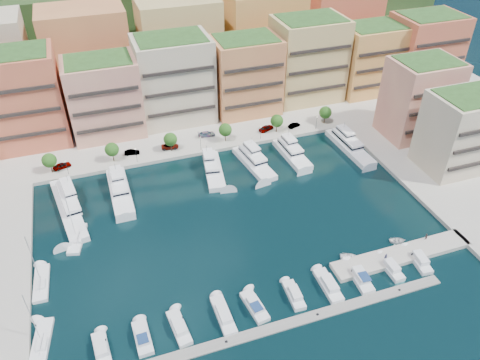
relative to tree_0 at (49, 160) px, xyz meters
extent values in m
plane|color=black|center=(40.00, -33.50, -4.74)|extent=(400.00, 400.00, 0.00)
cube|color=#9E998E|center=(40.00, 28.50, -4.74)|extent=(220.00, 64.00, 2.00)
cube|color=#9E998E|center=(102.00, -41.50, -4.74)|extent=(34.00, 76.00, 2.00)
cube|color=#1D3415|center=(40.00, 76.50, -4.74)|extent=(240.00, 40.00, 58.00)
cube|color=gray|center=(37.00, -63.50, -4.74)|extent=(72.00, 2.20, 0.35)
cube|color=#9E998E|center=(70.00, -55.50, -4.74)|extent=(32.00, 5.00, 2.00)
cube|color=#C25740|center=(-4.00, 18.50, 9.26)|extent=(20.00, 16.00, 26.00)
cube|color=black|center=(-4.00, 10.25, 9.26)|extent=(18.40, 0.50, 0.90)
cube|color=#274B1E|center=(-4.00, 18.50, 22.66)|extent=(17.60, 14.08, 0.80)
cube|color=#E5A57F|center=(17.00, 16.50, 7.26)|extent=(20.00, 15.00, 22.00)
cube|color=black|center=(17.00, 8.75, 7.26)|extent=(18.40, 0.50, 0.90)
cube|color=#274B1E|center=(17.00, 16.50, 18.66)|extent=(17.60, 13.20, 0.80)
cube|color=beige|center=(38.00, 18.50, 8.76)|extent=(22.00, 16.00, 25.00)
cube|color=black|center=(38.00, 10.25, 8.76)|extent=(20.24, 0.50, 0.90)
cube|color=#274B1E|center=(38.00, 18.50, 21.66)|extent=(19.36, 14.08, 0.80)
cube|color=#DA9151|center=(60.00, 16.50, 7.76)|extent=(20.00, 15.00, 23.00)
cube|color=black|center=(60.00, 8.75, 7.76)|extent=(18.40, 0.50, 0.90)
cube|color=#274B1E|center=(60.00, 16.50, 19.66)|extent=(17.60, 13.20, 0.80)
cube|color=tan|center=(82.00, 18.50, 9.26)|extent=(22.00, 16.00, 26.00)
cube|color=black|center=(82.00, 10.25, 9.26)|extent=(20.24, 0.50, 0.90)
cube|color=#274B1E|center=(82.00, 18.50, 22.66)|extent=(19.36, 14.08, 0.80)
cube|color=#E69854|center=(104.00, 16.50, 7.26)|extent=(20.00, 15.00, 22.00)
cube|color=black|center=(104.00, 8.75, 7.26)|extent=(18.40, 0.50, 0.90)
cube|color=#274B1E|center=(104.00, 16.50, 18.66)|extent=(17.60, 13.20, 0.80)
cube|color=#C25740|center=(124.00, 14.50, 8.26)|extent=(22.00, 16.00, 24.00)
cube|color=black|center=(124.00, 6.25, 8.26)|extent=(20.24, 0.50, 0.90)
cube|color=#274B1E|center=(124.00, 14.50, 20.66)|extent=(19.36, 14.08, 0.80)
cube|color=#E5A57F|center=(102.00, -13.50, 7.26)|extent=(18.00, 14.00, 22.00)
cube|color=black|center=(102.00, -20.75, 7.26)|extent=(16.56, 0.50, 0.90)
cube|color=#274B1E|center=(102.00, -13.50, 18.66)|extent=(15.84, 12.32, 0.80)
cube|color=beige|center=(102.00, -31.50, 6.26)|extent=(18.00, 14.00, 20.00)
cube|color=#274B1E|center=(102.00, -31.50, 16.66)|extent=(15.84, 12.32, 0.80)
cube|color=#DA9151|center=(15.00, 40.50, 11.26)|extent=(26.00, 18.00, 30.00)
cube|color=tan|center=(45.00, 40.50, 11.26)|extent=(26.00, 18.00, 30.00)
cube|color=#E69854|center=(75.00, 40.50, 11.26)|extent=(26.00, 18.00, 30.00)
cube|color=#C25740|center=(105.00, 40.50, 11.26)|extent=(26.00, 18.00, 30.00)
cylinder|color=#473323|center=(0.00, 0.00, -2.24)|extent=(0.24, 0.24, 3.00)
sphere|color=#134212|center=(0.00, 0.00, 0.01)|extent=(3.80, 3.80, 3.80)
cylinder|color=#473323|center=(16.00, 0.00, -2.24)|extent=(0.24, 0.24, 3.00)
sphere|color=#134212|center=(16.00, 0.00, 0.01)|extent=(3.80, 3.80, 3.80)
cylinder|color=#473323|center=(32.00, 0.00, -2.24)|extent=(0.24, 0.24, 3.00)
sphere|color=#134212|center=(32.00, 0.00, 0.01)|extent=(3.80, 3.80, 3.80)
cylinder|color=#473323|center=(48.00, 0.00, -2.24)|extent=(0.24, 0.24, 3.00)
sphere|color=#134212|center=(48.00, 0.00, 0.01)|extent=(3.80, 3.80, 3.80)
cylinder|color=#473323|center=(64.00, 0.00, -2.24)|extent=(0.24, 0.24, 3.00)
sphere|color=#134212|center=(64.00, 0.00, 0.01)|extent=(3.80, 3.80, 3.80)
cylinder|color=#473323|center=(80.00, 0.00, -2.24)|extent=(0.24, 0.24, 3.00)
sphere|color=#134212|center=(80.00, 0.00, 0.01)|extent=(3.80, 3.80, 3.80)
cylinder|color=black|center=(4.00, -2.30, -1.74)|extent=(0.10, 0.10, 4.00)
sphere|color=#FFF2CC|center=(4.00, -2.30, 0.31)|extent=(0.30, 0.30, 0.30)
cylinder|color=black|center=(22.00, -2.30, -1.74)|extent=(0.10, 0.10, 4.00)
sphere|color=#FFF2CC|center=(22.00, -2.30, 0.31)|extent=(0.30, 0.30, 0.30)
cylinder|color=black|center=(40.00, -2.30, -1.74)|extent=(0.10, 0.10, 4.00)
sphere|color=#FFF2CC|center=(40.00, -2.30, 0.31)|extent=(0.30, 0.30, 0.30)
cylinder|color=black|center=(58.00, -2.30, -1.74)|extent=(0.10, 0.10, 4.00)
sphere|color=#FFF2CC|center=(58.00, -2.30, 0.31)|extent=(0.30, 0.30, 0.30)
cylinder|color=black|center=(76.00, -2.30, -1.74)|extent=(0.10, 0.10, 4.00)
sphere|color=#FFF2CC|center=(76.00, -2.30, 0.31)|extent=(0.30, 0.30, 0.30)
cube|color=white|center=(3.26, -16.95, -4.39)|extent=(8.09, 25.27, 2.30)
cube|color=white|center=(3.26, -14.46, -2.34)|extent=(5.59, 14.08, 1.80)
cube|color=black|center=(3.26, -14.46, -2.34)|extent=(5.66, 14.14, 0.55)
cube|color=white|center=(3.26, -12.47, -0.74)|extent=(3.69, 7.78, 1.40)
cylinder|color=#B2B2B7|center=(3.26, -10.98, 0.86)|extent=(0.14, 0.14, 1.80)
cube|color=white|center=(15.79, -14.16, -4.39)|extent=(4.84, 19.35, 2.30)
cube|color=white|center=(15.79, -12.23, -2.34)|extent=(3.93, 10.65, 1.80)
cube|color=black|center=(15.79, -12.23, -2.34)|extent=(3.99, 10.71, 0.55)
cube|color=white|center=(15.79, -10.68, -0.74)|extent=(2.87, 5.81, 1.40)
cylinder|color=#B2B2B7|center=(15.79, -9.52, 0.86)|extent=(0.14, 0.14, 1.80)
cube|color=black|center=(15.79, -14.16, -4.84)|extent=(4.89, 19.40, 0.35)
cube|color=white|center=(40.55, -12.99, -4.39)|extent=(7.00, 17.46, 2.30)
cube|color=white|center=(40.55, -11.29, -2.34)|extent=(5.01, 9.79, 1.80)
cube|color=black|center=(40.55, -11.29, -2.34)|extent=(5.08, 9.86, 0.55)
cube|color=white|center=(40.55, -9.93, -0.74)|extent=(3.39, 5.45, 1.40)
cylinder|color=#B2B2B7|center=(40.55, -8.92, 0.86)|extent=(0.14, 0.14, 1.80)
cube|color=white|center=(51.97, -13.22, -4.39)|extent=(7.14, 17.93, 2.30)
cube|color=white|center=(51.97, -11.48, -2.34)|extent=(5.18, 10.05, 1.80)
cube|color=black|center=(51.97, -11.48, -2.34)|extent=(5.25, 10.11, 0.55)
cube|color=white|center=(51.97, -10.08, -0.74)|extent=(3.53, 5.58, 1.40)
cylinder|color=#B2B2B7|center=(51.97, -9.04, 0.86)|extent=(0.14, 0.14, 1.80)
cube|color=black|center=(51.97, -13.22, -4.84)|extent=(7.20, 17.99, 0.35)
cube|color=white|center=(63.61, -12.50, -4.39)|extent=(5.55, 16.24, 2.30)
cube|color=white|center=(63.61, -10.90, -2.34)|extent=(4.32, 9.00, 1.80)
cube|color=black|center=(63.61, -10.90, -2.34)|extent=(4.38, 9.06, 0.55)
cube|color=white|center=(63.61, -9.62, -0.74)|extent=(3.07, 4.95, 1.40)
cylinder|color=#B2B2B7|center=(63.61, -8.66, 0.86)|extent=(0.14, 0.14, 1.80)
cube|color=white|center=(80.73, -14.59, -4.39)|extent=(5.47, 20.36, 2.30)
cube|color=white|center=(80.73, -12.58, -2.34)|extent=(4.26, 11.25, 1.80)
cube|color=black|center=(80.73, -12.58, -2.34)|extent=(4.32, 11.32, 0.55)
cube|color=white|center=(80.73, -10.96, -0.74)|extent=(3.03, 6.17, 1.40)
cylinder|color=#B2B2B7|center=(80.73, -9.75, 0.86)|extent=(0.14, 0.14, 1.80)
cube|color=silver|center=(6.91, -58.00, -4.49)|extent=(3.05, 7.36, 1.40)
cube|color=silver|center=(6.91, -58.36, -3.19)|extent=(2.21, 3.59, 1.10)
cube|color=black|center=(6.91, -56.92, -3.44)|extent=(1.81, 0.24, 0.55)
cube|color=silver|center=(14.07, -58.00, -4.49)|extent=(2.95, 7.46, 1.40)
cube|color=silver|center=(14.07, -58.37, -3.19)|extent=(2.23, 3.61, 1.10)
cube|color=black|center=(14.07, -56.89, -3.44)|extent=(1.95, 0.17, 0.55)
cube|color=navy|center=(14.07, -59.33, -2.59)|extent=(1.97, 2.27, 0.12)
cube|color=silver|center=(20.73, -58.00, -4.49)|extent=(3.34, 8.30, 1.40)
cube|color=silver|center=(20.73, -58.40, -3.19)|extent=(2.35, 4.06, 1.10)
cube|color=black|center=(20.73, -56.79, -3.44)|extent=(1.81, 0.29, 0.55)
cube|color=silver|center=(29.19, -58.00, -4.49)|extent=(2.74, 9.20, 1.40)
cube|color=silver|center=(29.19, -58.46, -3.19)|extent=(2.08, 4.43, 1.10)
cube|color=black|center=(29.19, -56.63, -3.44)|extent=(1.85, 0.14, 0.55)
cube|color=silver|center=(35.44, -58.00, -4.49)|extent=(3.62, 8.05, 1.40)
cube|color=silver|center=(35.44, -58.39, -3.19)|extent=(2.52, 3.97, 1.10)
cube|color=black|center=(35.44, -56.83, -3.44)|extent=(1.89, 0.35, 0.55)
cube|color=navy|center=(35.44, -59.40, -2.59)|extent=(2.13, 2.55, 0.12)
cube|color=silver|center=(43.64, -58.00, -4.49)|extent=(2.71, 7.27, 1.40)
cube|color=silver|center=(43.64, -58.36, -3.19)|extent=(2.01, 3.52, 1.10)
cube|color=black|center=(43.64, -56.92, -3.44)|extent=(1.71, 0.18, 0.55)
cube|color=silver|center=(51.12, -58.00, -4.49)|extent=(2.87, 8.74, 1.40)
cube|color=silver|center=(51.12, -58.43, -3.19)|extent=(2.20, 4.21, 1.10)
cube|color=black|center=(51.12, -56.70, -3.44)|extent=(1.96, 0.13, 0.55)
cube|color=silver|center=(58.10, -58.00, -4.49)|extent=(3.28, 8.81, 1.40)
cube|color=silver|center=(58.10, -58.43, -3.19)|extent=(2.40, 4.28, 1.10)
cube|color=black|center=(58.10, -56.70, -3.44)|extent=(1.99, 0.22, 0.55)
cube|color=navy|center=(58.10, -59.56, -2.59)|extent=(2.08, 2.71, 0.12)
cube|color=silver|center=(65.51, -58.00, -4.49)|extent=(2.47, 7.33, 1.40)
cube|color=silver|center=(65.51, -58.37, -3.19)|extent=(1.91, 3.52, 1.10)
cube|color=black|center=(65.51, -56.90, -3.44)|extent=(1.73, 0.12, 0.55)
cube|color=silver|center=(72.41, -58.00, -4.49)|extent=(3.43, 8.09, 1.40)
cube|color=silver|center=(72.41, -58.39, -3.19)|extent=(2.40, 3.97, 1.10)
cube|color=black|center=(72.41, -56.82, -3.44)|extent=(1.81, 0.31, 0.55)
cube|color=white|center=(4.53, -27.76, -4.54)|extent=(5.00, 9.94, 1.20)
cube|color=white|center=(4.53, -28.72, -3.64)|extent=(2.17, 2.72, 0.60)
cylinder|color=#B2B2B7|center=(4.53, -27.29, 2.06)|extent=(0.14, 0.14, 12.00)
cylinder|color=#B2B2B7|center=(4.53, -29.20, -2.94)|extent=(1.17, 4.20, 0.10)
cube|color=white|center=(-3.05, -38.63, -4.54)|extent=(3.34, 9.92, 1.20)
cube|color=white|center=(-3.05, -39.61, -3.64)|extent=(1.81, 2.53, 0.60)
cylinder|color=#B2B2B7|center=(-3.05, -38.14, 2.06)|extent=(0.14, 0.14, 12.00)
cylinder|color=#B2B2B7|center=(-3.05, -40.10, -2.94)|extent=(0.34, 4.40, 0.10)
cube|color=white|center=(-3.05, -53.03, -4.54)|extent=(4.51, 10.41, 1.20)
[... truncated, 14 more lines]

